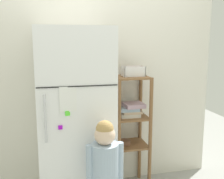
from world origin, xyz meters
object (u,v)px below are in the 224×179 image
object	(u,v)px
pantry_shelf_unit	(130,120)
child_standing	(105,165)
fruit_bin	(134,72)
refrigerator	(75,119)

from	to	relation	value
pantry_shelf_unit	child_standing	bearing A→B (deg)	-123.24
child_standing	fruit_bin	bearing A→B (deg)	54.91
refrigerator	fruit_bin	xyz separation A→B (m)	(0.61, 0.14, 0.40)
fruit_bin	refrigerator	bearing A→B (deg)	-167.26
child_standing	pantry_shelf_unit	size ratio (longest dim) A/B	0.79
pantry_shelf_unit	refrigerator	bearing A→B (deg)	-166.95
refrigerator	child_standing	size ratio (longest dim) A/B	1.77
refrigerator	pantry_shelf_unit	distance (m)	0.60
fruit_bin	pantry_shelf_unit	bearing A→B (deg)	-173.26
pantry_shelf_unit	fruit_bin	bearing A→B (deg)	6.74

